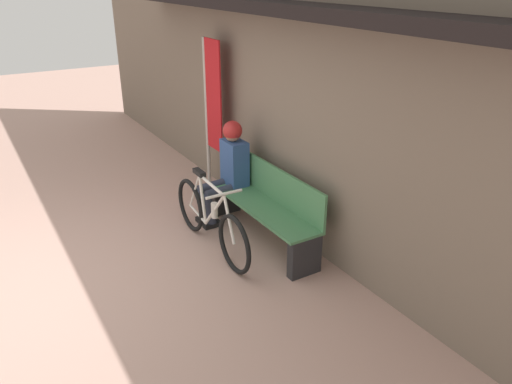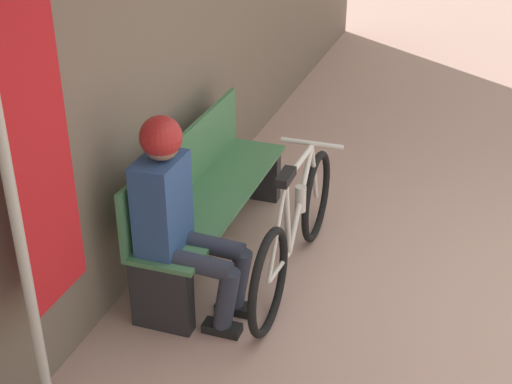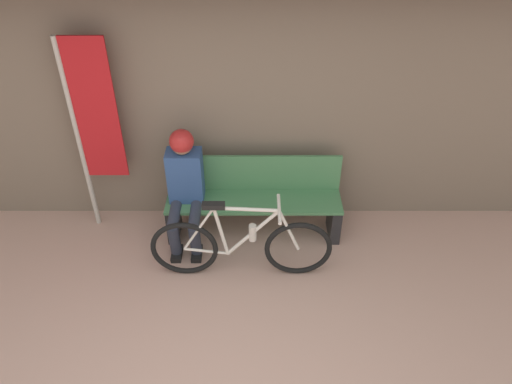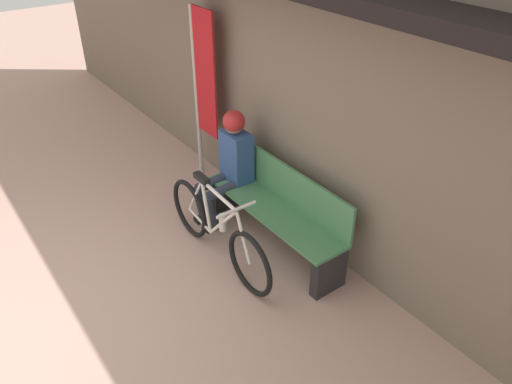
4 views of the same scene
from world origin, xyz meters
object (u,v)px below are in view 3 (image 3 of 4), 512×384
Objects in this scene: banner_pole at (92,121)px; bicycle at (242,246)px; person_seated at (186,182)px; park_bench_near at (255,200)px.

bicycle is at bearing -28.03° from banner_pole.
person_seated is (-0.56, 0.52, 0.36)m from bicycle.
park_bench_near is at bearing 8.94° from person_seated.
banner_pole is (-0.86, 0.23, 0.54)m from person_seated.
banner_pole is at bearing 151.97° from bicycle.
bicycle is 1.84m from banner_pole.
park_bench_near is 1.75m from banner_pole.
banner_pole reaches higher than person_seated.
park_bench_near is 1.43× the size of person_seated.
bicycle is 0.84m from person_seated.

